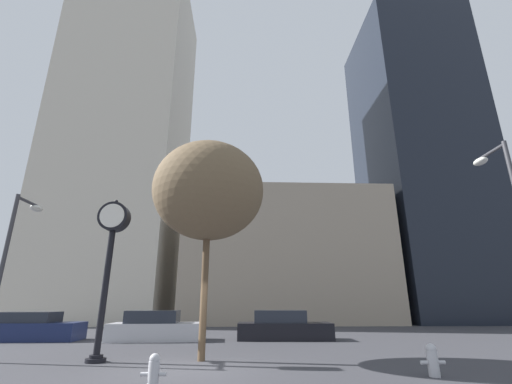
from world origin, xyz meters
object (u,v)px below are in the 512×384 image
object	(u,v)px
street_clock	(111,244)
car_navy	(31,328)
fire_hydrant_far	(154,371)
bare_tree	(209,191)
car_silver	(156,328)
car_black	(283,327)
street_lamp_left	(15,245)
fire_hydrant_near	(432,360)
street_lamp_right	(512,213)

from	to	relation	value
street_clock	car_navy	size ratio (longest dim) A/B	1.13
fire_hydrant_far	bare_tree	size ratio (longest dim) A/B	0.10
fire_hydrant_far	car_navy	bearing A→B (deg)	129.55
car_silver	car_black	size ratio (longest dim) A/B	0.95
car_navy	street_lamp_left	distance (m)	7.30
fire_hydrant_far	bare_tree	distance (m)	6.63
fire_hydrant_near	fire_hydrant_far	distance (m)	6.87
fire_hydrant_far	street_lamp_left	bearing A→B (deg)	145.93
street_lamp_right	car_black	bearing A→B (deg)	126.55
fire_hydrant_far	car_black	bearing A→B (deg)	68.71
car_navy	fire_hydrant_near	distance (m)	17.90
street_clock	car_silver	size ratio (longest dim) A/B	1.16
car_silver	fire_hydrant_near	world-z (taller)	car_silver
car_navy	bare_tree	xyz separation A→B (m)	(9.17, -6.53, 5.16)
car_navy	bare_tree	distance (m)	12.38
street_lamp_left	street_lamp_right	distance (m)	16.78
car_black	street_lamp_right	bearing A→B (deg)	-51.14
street_clock	street_lamp_left	bearing A→B (deg)	171.92
car_navy	fire_hydrant_near	bearing A→B (deg)	-32.07
car_navy	fire_hydrant_far	size ratio (longest dim) A/B	6.47
car_navy	fire_hydrant_far	xyz separation A→B (m)	(8.56, -10.37, -0.20)
car_navy	street_lamp_left	world-z (taller)	street_lamp_left
street_clock	bare_tree	bearing A→B (deg)	2.25
car_silver	car_black	world-z (taller)	car_black
car_silver	fire_hydrant_near	distance (m)	12.84
car_navy	car_silver	bearing A→B (deg)	-3.20
car_silver	street_lamp_right	distance (m)	15.70
street_lamp_right	street_lamp_left	bearing A→B (deg)	171.66
car_black	street_lamp_left	xyz separation A→B (m)	(-10.26, -6.10, 3.15)
car_navy	fire_hydrant_far	bearing A→B (deg)	-51.46
fire_hydrant_near	fire_hydrant_far	world-z (taller)	fire_hydrant_near
car_silver	car_black	distance (m)	6.40
car_silver	car_navy	bearing A→B (deg)	175.61
car_silver	car_black	xyz separation A→B (m)	(6.40, 0.19, 0.00)
car_silver	fire_hydrant_near	size ratio (longest dim) A/B	5.88
car_black	bare_tree	size ratio (longest dim) A/B	0.63
car_black	street_lamp_right	xyz separation A→B (m)	(6.32, -8.53, 3.87)
car_silver	fire_hydrant_near	bearing A→B (deg)	-46.72
fire_hydrant_far	bare_tree	xyz separation A→B (m)	(0.61, 3.84, 5.37)
car_navy	car_silver	xyz separation A→B (m)	(6.18, -0.24, 0.02)
car_black	fire_hydrant_near	xyz separation A→B (m)	(2.75, -9.18, -0.20)
car_navy	car_black	size ratio (longest dim) A/B	0.98
car_navy	street_lamp_right	bearing A→B (deg)	-25.41
fire_hydrant_near	street_lamp_left	bearing A→B (deg)	166.66
street_clock	bare_tree	size ratio (longest dim) A/B	0.70
street_clock	fire_hydrant_near	bearing A→B (deg)	-15.28
bare_tree	car_silver	bearing A→B (deg)	115.38
street_clock	car_black	world-z (taller)	street_clock
fire_hydrant_near	car_black	bearing A→B (deg)	106.68
car_black	fire_hydrant_near	distance (m)	9.59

